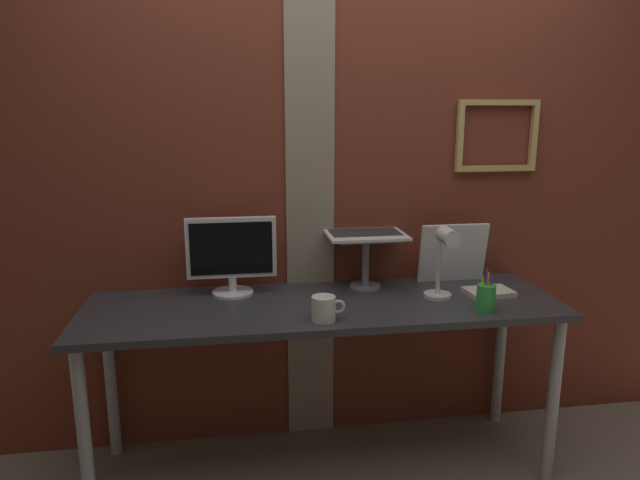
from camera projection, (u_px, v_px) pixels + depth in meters
The scene contains 11 objects.
ground_plane at pixel (358, 469), 2.55m from camera, with size 6.00×6.00×0.00m, color gray.
brick_wall_back at pixel (343, 174), 2.68m from camera, with size 3.69×0.16×2.55m.
desk at pixel (324, 321), 2.43m from camera, with size 2.00×0.61×0.77m.
monitor at pixel (232, 252), 2.49m from camera, with size 0.39×0.18×0.34m.
laptop_stand at pixel (366, 253), 2.59m from camera, with size 0.28×0.22×0.24m.
laptop at pixel (363, 220), 2.62m from camera, with size 0.35×0.29×0.24m.
whiteboard_panel at pixel (453, 253), 2.68m from camera, with size 0.32×0.02×0.28m, color white.
desk_lamp at pixel (444, 256), 2.39m from camera, with size 0.12×0.20×0.32m.
pen_cup at pixel (486, 298), 2.30m from camera, with size 0.08×0.08×0.18m.
coffee_mug at pixel (324, 308), 2.20m from camera, with size 0.13×0.09×0.10m.
paper_clutter_stack at pixel (489, 292), 2.52m from camera, with size 0.20×0.14×0.02m, color silver.
Camera 1 is at (-0.52, -2.21, 1.57)m, focal length 32.13 mm.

